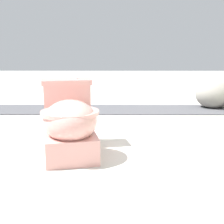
% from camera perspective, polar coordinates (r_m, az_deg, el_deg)
% --- Properties ---
extents(ground_plane, '(14.00, 14.00, 0.00)m').
position_cam_1_polar(ground_plane, '(2.53, -5.53, -5.32)').
color(ground_plane, beige).
extents(gravel_strip, '(0.56, 8.00, 0.01)m').
position_cam_1_polar(gravel_strip, '(3.71, 4.08, 0.43)').
color(gravel_strip, '#4C4C51').
rests_on(gravel_strip, ground).
extents(toilet, '(0.69, 0.49, 0.52)m').
position_cam_1_polar(toilet, '(2.21, -7.80, -2.03)').
color(toilet, '#E09E93').
rests_on(toilet, ground).
extents(boulder_far, '(0.34, 0.44, 0.34)m').
position_cam_1_polar(boulder_far, '(3.98, 18.11, 3.04)').
color(boulder_far, gray).
rests_on(boulder_far, ground).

